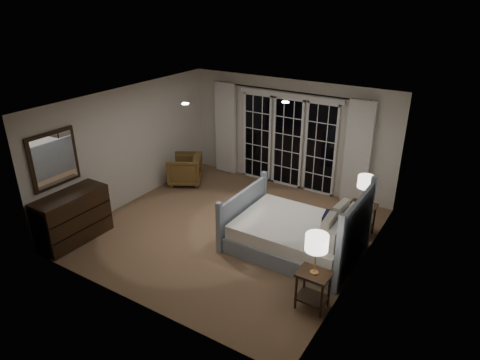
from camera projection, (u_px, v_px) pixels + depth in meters
The scene contains 20 objects.
floor at pixel (229, 230), 8.30m from camera, with size 5.00×5.00×0.00m, color olive.
ceiling at pixel (228, 103), 7.28m from camera, with size 5.00×5.00×0.00m, color silver.
wall_left at pixel (129, 146), 9.00m from camera, with size 0.02×5.00×2.50m, color beige.
wall_right at pixel (364, 204), 6.58m from camera, with size 0.02×5.00×2.50m, color beige.
wall_back at pixel (289, 134), 9.73m from camera, with size 5.00×0.02×2.50m, color beige.
wall_front at pixel (128, 230), 5.85m from camera, with size 5.00×0.02×2.50m, color beige.
french_doors at pixel (288, 141), 9.76m from camera, with size 2.50×0.04×2.20m.
curtain_rod at pixel (289, 91), 9.24m from camera, with size 0.03×0.03×3.50m, color black.
curtain_left at pixel (226, 128), 10.47m from camera, with size 0.55×0.10×2.25m, color white.
curtain_right at pixel (358, 153), 8.88m from camera, with size 0.55×0.10×2.25m, color white.
downlight_a at pixel (285, 102), 7.36m from camera, with size 0.12×0.12×0.01m, color white.
downlight_b at pixel (185, 104), 7.27m from camera, with size 0.12×0.12×0.01m, color white.
bed at pixel (298, 234), 7.52m from camera, with size 2.19×1.57×1.28m.
nightstand_left at pixel (313, 285), 6.12m from camera, with size 0.46×0.37×0.60m.
nightstand_right at pixel (362, 215), 7.99m from camera, with size 0.48×0.38×0.63m.
lamp_left at pixel (317, 243), 5.83m from camera, with size 0.32×0.32×0.62m.
lamp_right at pixel (366, 182), 7.71m from camera, with size 0.30×0.30×0.58m.
armchair at pixel (185, 169), 10.17m from camera, with size 0.75×0.77×0.70m, color brown.
dresser at pixel (73, 217), 7.79m from camera, with size 0.56×1.32×0.94m.
mirror at pixel (54, 159), 7.47m from camera, with size 0.05×0.85×1.00m.
Camera 1 is at (3.98, -5.98, 4.27)m, focal length 32.00 mm.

